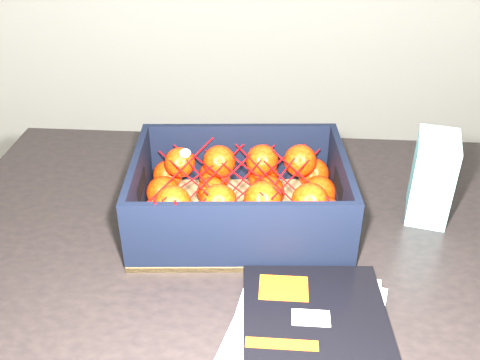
{
  "coord_description": "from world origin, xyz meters",
  "views": [
    {
      "loc": [
        0.11,
        -0.59,
        1.35
      ],
      "look_at": [
        0.12,
        0.2,
        0.86
      ],
      "focal_mm": 40.74,
      "sensor_mm": 36.0,
      "label": 1
    }
  ],
  "objects_px": {
    "table": "(263,279)",
    "retail_carton": "(432,177)",
    "magazine_stack": "(308,336)",
    "produce_crate": "(240,202)"
  },
  "relations": [
    {
      "from": "table",
      "to": "magazine_stack",
      "type": "xyz_separation_m",
      "value": [
        0.05,
        -0.24,
        0.11
      ]
    },
    {
      "from": "retail_carton",
      "to": "table",
      "type": "bearing_deg",
      "value": -149.11
    },
    {
      "from": "magazine_stack",
      "to": "retail_carton",
      "type": "distance_m",
      "value": 0.41
    },
    {
      "from": "table",
      "to": "retail_carton",
      "type": "relative_size",
      "value": 7.88
    },
    {
      "from": "table",
      "to": "produce_crate",
      "type": "xyz_separation_m",
      "value": [
        -0.04,
        0.05,
        0.14
      ]
    },
    {
      "from": "table",
      "to": "retail_carton",
      "type": "distance_m",
      "value": 0.37
    },
    {
      "from": "table",
      "to": "retail_carton",
      "type": "height_order",
      "value": "retail_carton"
    },
    {
      "from": "retail_carton",
      "to": "magazine_stack",
      "type": "bearing_deg",
      "value": -112.35
    },
    {
      "from": "table",
      "to": "produce_crate",
      "type": "height_order",
      "value": "produce_crate"
    },
    {
      "from": "retail_carton",
      "to": "produce_crate",
      "type": "bearing_deg",
      "value": -158.58
    }
  ]
}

